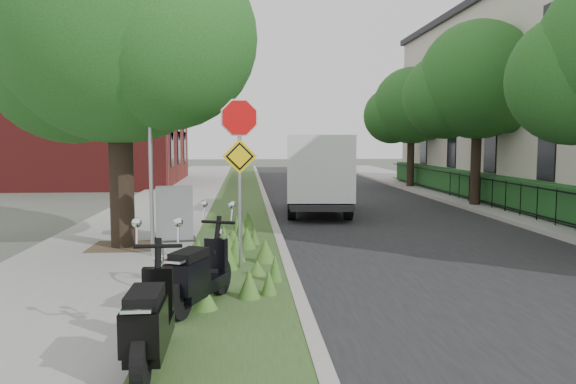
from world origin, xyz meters
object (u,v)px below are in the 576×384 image
(box_truck, at_px, (318,170))
(utility_cabinet, at_px, (175,215))
(scooter_near, at_px, (148,330))
(scooter_far, at_px, (195,280))
(sign_assembly, at_px, (240,148))

(box_truck, xyz_separation_m, utility_cabinet, (-4.05, -5.17, -0.73))
(scooter_near, bearing_deg, scooter_far, 81.82)
(sign_assembly, height_order, scooter_far, sign_assembly)
(box_truck, bearing_deg, sign_assembly, -107.13)
(utility_cabinet, bearing_deg, sign_assembly, -61.89)
(scooter_near, height_order, utility_cabinet, utility_cabinet)
(sign_assembly, bearing_deg, box_truck, 72.87)
(scooter_far, bearing_deg, scooter_near, -98.18)
(sign_assembly, relative_size, utility_cabinet, 2.56)
(scooter_near, height_order, box_truck, box_truck)
(sign_assembly, relative_size, scooter_near, 1.73)
(sign_assembly, height_order, utility_cabinet, sign_assembly)
(scooter_far, distance_m, box_truck, 11.14)
(box_truck, height_order, utility_cabinet, box_truck)
(scooter_far, distance_m, utility_cabinet, 5.58)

